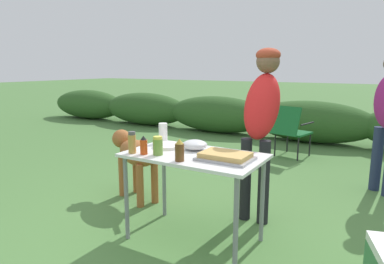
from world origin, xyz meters
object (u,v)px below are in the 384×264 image
Objects in this scene: dog at (135,154)px; hot_sauce_bottle at (144,145)px; paper_cup_stack at (163,133)px; relish_jar at (158,146)px; mixing_bowl at (195,145)px; beer_bottle at (180,151)px; camp_chair_green_behind_table at (290,129)px; food_tray at (225,156)px; spice_jar at (132,143)px; plate_stack at (168,146)px; folding_table at (194,163)px; standing_person_with_beanie at (262,112)px.

hot_sauce_bottle is at bearing -113.84° from dog.
relish_jar is at bearing -59.70° from paper_cup_stack.
beer_bottle is at bearing -77.38° from mixing_bowl.
hot_sauce_bottle is at bearing -81.83° from camp_chair_green_behind_table.
paper_cup_stack is 0.19× the size of dog.
dog is at bearing 158.66° from food_tray.
relish_jar is (0.23, -0.40, -0.02)m from paper_cup_stack.
spice_jar is at bearing -164.04° from relish_jar.
camp_chair_green_behind_table is (0.41, 3.29, -0.36)m from spice_jar.
relish_jar reaches higher than plate_stack.
mixing_bowl is 1.19× the size of spice_jar.
mixing_bowl is 0.23× the size of dog.
hot_sauce_bottle is at bearing 176.21° from beer_bottle.
beer_bottle reaches higher than folding_table.
plate_stack is at bearing 66.79° from spice_jar.
relish_jar is at bearing -72.77° from plate_stack.
mixing_bowl is 1.19× the size of paper_cup_stack.
beer_bottle is (-0.28, -0.20, 0.05)m from food_tray.
folding_table is at bearing -62.02° from mixing_bowl.
beer_bottle is (0.32, -0.32, 0.07)m from plate_stack.
camp_chair_green_behind_table reaches higher than folding_table.
beer_bottle is at bearing -75.66° from camp_chair_green_behind_table.
camp_chair_green_behind_table is at bearing 81.30° from paper_cup_stack.
mixing_bowl is 2.95m from camp_chair_green_behind_table.
standing_person_with_beanie is at bearing 55.08° from hot_sauce_bottle.
plate_stack is (-0.31, 0.09, 0.09)m from folding_table.
hot_sauce_bottle is at bearing -74.15° from paper_cup_stack.
food_tray is at bearing -90.00° from dog.
food_tray is 0.79m from standing_person_with_beanie.
paper_cup_stack and spice_jar have the same top height.
spice_jar is (-0.74, -0.20, 0.06)m from food_tray.
spice_jar is at bearing -83.58° from camp_chair_green_behind_table.
food_tray is 0.35m from beer_bottle.
folding_table is 1.32× the size of camp_chair_green_behind_table.
folding_table is at bearing 35.41° from relish_jar.
folding_table is 5.19× the size of mixing_bowl.
food_tray is at bearing -90.00° from standing_person_with_beanie.
plate_stack is 0.35m from spice_jar.
mixing_bowl is at bearing 43.49° from spice_jar.
paper_cup_stack is 0.46m from spice_jar.
relish_jar is (0.11, 0.04, 0.00)m from hot_sauce_bottle.
relish_jar is 0.09× the size of standing_person_with_beanie.
mixing_bowl is 0.34m from relish_jar.
plate_stack is at bearing 169.20° from food_tray.
spice_jar is 0.19× the size of dog.
mixing_bowl reaches higher than food_tray.
beer_bottle is at bearing -14.85° from relish_jar.
food_tray is 0.80m from paper_cup_stack.
camp_chair_green_behind_table is at bearing 90.80° from beer_bottle.
hot_sauce_bottle reaches higher than mixing_bowl.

